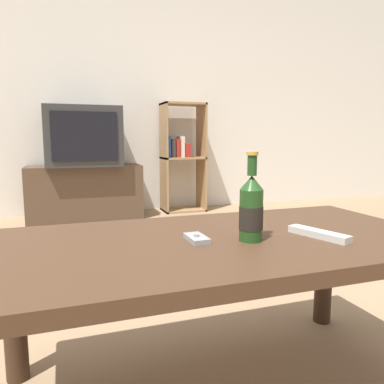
% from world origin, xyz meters
% --- Properties ---
extents(back_wall, '(8.00, 0.05, 2.60)m').
position_xyz_m(back_wall, '(0.00, 3.02, 1.30)').
color(back_wall, silver).
rests_on(back_wall, ground_plane).
extents(coffee_table, '(1.30, 0.66, 0.48)m').
position_xyz_m(coffee_table, '(0.00, 0.00, 0.41)').
color(coffee_table, '#422B1C').
rests_on(coffee_table, ground_plane).
extents(tv_stand, '(1.05, 0.43, 0.51)m').
position_xyz_m(tv_stand, '(-0.23, 2.74, 0.26)').
color(tv_stand, '#4C3828').
rests_on(tv_stand, ground_plane).
extents(television, '(0.68, 0.59, 0.55)m').
position_xyz_m(television, '(-0.23, 2.73, 0.79)').
color(television, '#2D2D2D').
rests_on(television, tv_stand).
extents(bookshelf, '(0.44, 0.30, 1.13)m').
position_xyz_m(bookshelf, '(0.76, 2.81, 0.59)').
color(bookshelf, '#99754C').
rests_on(bookshelf, ground_plane).
extents(beer_bottle, '(0.07, 0.07, 0.25)m').
position_xyz_m(beer_bottle, '(0.07, -0.06, 0.57)').
color(beer_bottle, '#1E4219').
rests_on(beer_bottle, coffee_table).
extents(cell_phone, '(0.05, 0.10, 0.02)m').
position_xyz_m(cell_phone, '(-0.08, -0.01, 0.49)').
color(cell_phone, gray).
rests_on(cell_phone, coffee_table).
extents(remote_control, '(0.10, 0.19, 0.02)m').
position_xyz_m(remote_control, '(0.27, -0.09, 0.49)').
color(remote_control, beige).
rests_on(remote_control, coffee_table).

